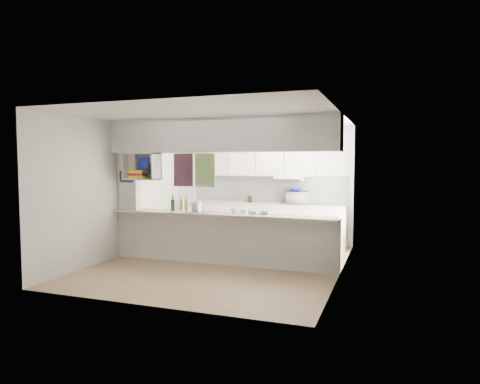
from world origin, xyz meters
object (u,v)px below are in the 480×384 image
at_px(dish_rack, 199,208).
at_px(wine_bottles, 181,205).
at_px(microwave, 297,198).
at_px(bowl, 296,190).

bearing_deg(dish_rack, wine_bottles, 167.74).
height_order(microwave, dish_rack, microwave).
bearing_deg(dish_rack, microwave, 57.92).
bearing_deg(microwave, dish_rack, 47.06).
relative_size(bowl, wine_bottles, 0.70).
relative_size(bowl, dish_rack, 0.67).
bearing_deg(bowl, microwave, -9.08).
xyz_separation_m(microwave, bowl, (-0.03, 0.00, 0.17)).
xyz_separation_m(microwave, dish_rack, (-1.34, -2.17, -0.05)).
relative_size(microwave, dish_rack, 1.27).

